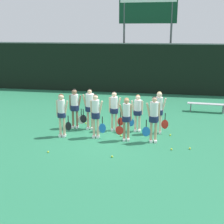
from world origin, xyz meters
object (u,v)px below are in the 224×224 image
at_px(player_1, 96,113).
at_px(tennis_ball_5, 190,148).
at_px(player_7, 138,110).
at_px(tennis_ball_6, 170,135).
at_px(player_0, 62,111).
at_px(player_6, 114,108).
at_px(player_8, 159,109).
at_px(player_4, 75,105).
at_px(tennis_ball_2, 121,136).
at_px(player_2, 126,116).
at_px(player_5, 90,105).
at_px(scoreboard, 148,18).
at_px(tennis_ball_0, 171,149).
at_px(tennis_ball_7, 73,121).
at_px(bench_courtside, 207,105).
at_px(tennis_ball_3, 48,152).
at_px(player_3, 154,116).
at_px(tennis_ball_1, 86,123).
at_px(tennis_ball_4, 112,157).

height_order(player_1, tennis_ball_5, player_1).
bearing_deg(player_7, tennis_ball_6, -15.49).
distance_m(player_0, tennis_ball_5, 5.20).
height_order(player_0, tennis_ball_5, player_0).
relative_size(player_6, player_8, 0.96).
xyz_separation_m(player_4, player_6, (1.77, -0.07, -0.04)).
distance_m(player_7, tennis_ball_2, 1.35).
distance_m(player_7, tennis_ball_5, 2.91).
xyz_separation_m(player_2, player_5, (-1.76, 1.17, 0.06)).
xyz_separation_m(scoreboard, tennis_ball_5, (2.50, -11.59, -5.00)).
height_order(tennis_ball_0, tennis_ball_7, tennis_ball_0).
height_order(bench_courtside, player_0, player_0).
relative_size(tennis_ball_0, tennis_ball_7, 1.02).
distance_m(player_2, tennis_ball_3, 3.26).
bearing_deg(player_3, tennis_ball_6, 42.39).
bearing_deg(tennis_ball_6, player_4, 174.94).
distance_m(player_0, player_3, 3.68).
bearing_deg(tennis_ball_3, scoreboard, 79.02).
xyz_separation_m(player_2, player_7, (0.32, 1.22, -0.07)).
relative_size(player_0, player_4, 1.01).
relative_size(player_4, tennis_ball_5, 25.10).
bearing_deg(tennis_ball_7, tennis_ball_6, -14.84).
xyz_separation_m(tennis_ball_1, tennis_ball_5, (4.57, -2.38, 0.00)).
relative_size(scoreboard, tennis_ball_7, 94.09).
relative_size(player_4, player_8, 0.98).
bearing_deg(player_7, tennis_ball_4, -101.13).
xyz_separation_m(tennis_ball_1, tennis_ball_7, (-0.69, 0.22, -0.00)).
distance_m(player_7, tennis_ball_0, 2.61).
bearing_deg(player_5, player_3, -24.18).
distance_m(scoreboard, player_0, 12.02).
bearing_deg(tennis_ball_7, player_7, -14.92).
distance_m(player_7, tennis_ball_4, 3.20).
bearing_deg(player_2, player_4, 144.68).
bearing_deg(tennis_ball_6, player_0, -168.82).
bearing_deg(player_2, tennis_ball_3, -153.76).
height_order(player_5, tennis_ball_2, player_5).
relative_size(player_7, tennis_ball_7, 23.61).
bearing_deg(player_3, player_5, 147.78).
bearing_deg(player_3, tennis_ball_0, -55.15).
bearing_deg(tennis_ball_2, tennis_ball_0, -29.42).
xyz_separation_m(player_2, tennis_ball_6, (1.73, 0.86, -0.98)).
bearing_deg(tennis_ball_2, bench_courtside, 50.51).
xyz_separation_m(scoreboard, tennis_ball_3, (-2.49, -12.83, -5.00)).
xyz_separation_m(player_2, tennis_ball_7, (-2.82, 2.06, -0.98)).
distance_m(player_4, tennis_ball_5, 5.30).
height_order(player_8, tennis_ball_4, player_8).
bearing_deg(player_0, player_2, -4.00).
bearing_deg(tennis_ball_0, tennis_ball_3, -166.39).
relative_size(player_6, tennis_ball_2, 24.50).
height_order(player_5, player_8, player_8).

